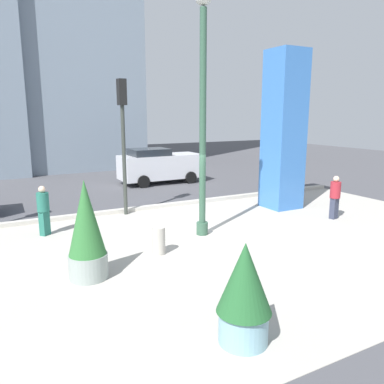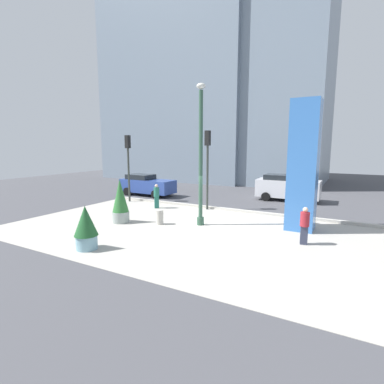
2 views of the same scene
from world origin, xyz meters
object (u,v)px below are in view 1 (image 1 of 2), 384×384
pedestrian_by_curb (335,195)px  lamp_post (203,125)px  car_far_lane (159,165)px  concrete_bollard (159,241)px  traffic_light_corner (123,126)px  potted_plant_by_pillar (244,292)px  art_pillar_blue (284,131)px  pedestrian_crossing (43,208)px  potted_plant_near_left (87,231)px

pedestrian_by_curb → lamp_post: bearing=172.9°
car_far_lane → pedestrian_by_curb: bearing=-75.0°
concrete_bollard → traffic_light_corner: size_ratio=0.15×
lamp_post → car_far_lane: lamp_post is taller
potted_plant_by_pillar → pedestrian_by_curb: potted_plant_by_pillar is taller
lamp_post → car_far_lane: size_ratio=1.57×
art_pillar_blue → traffic_light_corner: bearing=162.6°
pedestrian_by_curb → pedestrian_crossing: bearing=163.0°
potted_plant_near_left → car_far_lane: size_ratio=0.52×
art_pillar_blue → pedestrian_by_curb: (0.50, -2.26, -2.18)m
art_pillar_blue → concrete_bollard: bearing=-158.3°
lamp_post → concrete_bollard: size_ratio=9.21×
concrete_bollard → pedestrian_by_curb: bearing=2.4°
concrete_bollard → pedestrian_by_curb: (6.91, 0.29, 0.48)m
concrete_bollard → pedestrian_by_curb: 6.93m
potted_plant_by_pillar → concrete_bollard: potted_plant_by_pillar is taller
car_far_lane → pedestrian_crossing: size_ratio=2.83×
concrete_bollard → art_pillar_blue: bearing=21.7°
lamp_post → car_far_lane: 9.65m
potted_plant_near_left → lamp_post: bearing=22.2°
lamp_post → art_pillar_blue: size_ratio=1.14×
lamp_post → traffic_light_corner: bearing=110.7°
pedestrian_crossing → pedestrian_by_curb: same height
car_far_lane → lamp_post: bearing=-105.3°
potted_plant_by_pillar → potted_plant_near_left: (-1.64, 3.71, 0.22)m
concrete_bollard → lamp_post: bearing=26.3°
traffic_light_corner → potted_plant_near_left: bearing=-116.9°
pedestrian_crossing → car_far_lane: bearing=45.0°
traffic_light_corner → car_far_lane: (3.77, 5.55, -2.32)m
car_far_lane → traffic_light_corner: bearing=-124.2°
lamp_post → car_far_lane: (2.46, 9.02, -2.41)m
art_pillar_blue → potted_plant_near_left: (-8.42, -3.21, -1.92)m
potted_plant_near_left → pedestrian_crossing: potted_plant_near_left is taller
concrete_bollard → pedestrian_crossing: (-2.46, 3.15, 0.48)m
pedestrian_by_curb → traffic_light_corner: bearing=147.2°
potted_plant_near_left → pedestrian_by_curb: bearing=6.1°
potted_plant_by_pillar → traffic_light_corner: 9.13m
potted_plant_near_left → art_pillar_blue: bearing=20.9°
pedestrian_crossing → lamp_post: bearing=-27.3°
art_pillar_blue → traffic_light_corner: 6.15m
potted_plant_by_pillar → lamp_post: bearing=67.1°
pedestrian_crossing → traffic_light_corner: bearing=22.4°
lamp_post → pedestrian_crossing: bearing=152.7°
art_pillar_blue → pedestrian_crossing: 9.15m
lamp_post → traffic_light_corner: size_ratio=1.41×
pedestrian_crossing → potted_plant_near_left: bearing=-83.3°
lamp_post → pedestrian_by_curb: bearing=-7.1°
concrete_bollard → car_far_lane: size_ratio=0.17×
traffic_light_corner → car_far_lane: size_ratio=1.11×
traffic_light_corner → pedestrian_by_curb: traffic_light_corner is taller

